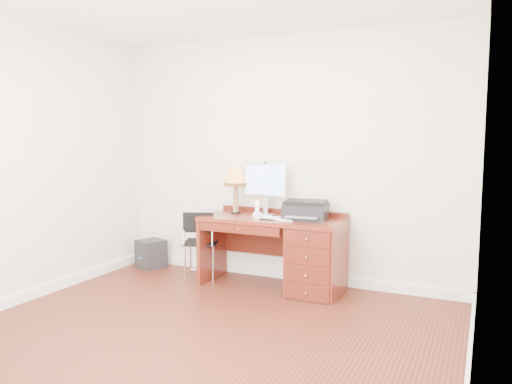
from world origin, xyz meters
The scene contains 12 objects.
ground centered at (0.00, 0.00, 0.00)m, with size 4.00×4.00×0.00m, color #3E160E.
room_shell centered at (0.00, 0.63, 0.05)m, with size 4.00×4.00×4.00m.
desk centered at (0.32, 1.40, 0.41)m, with size 1.50×0.67×0.75m.
monitor centered at (-0.15, 1.54, 1.10)m, with size 0.49×0.16×0.56m.
keyboard centered at (0.07, 1.33, 0.76)m, with size 0.45×0.13×0.02m, color white.
mouse_pad centered at (0.01, 1.30, 0.76)m, with size 0.20×0.20×0.04m.
printer centered at (0.35, 1.45, 0.85)m, with size 0.47×0.39×0.19m.
leg_lamp centered at (-0.48, 1.50, 1.13)m, with size 0.25×0.25×0.52m.
phone centered at (-0.20, 1.45, 0.80)m, with size 0.09×0.09×0.17m.
pen_cup centered at (0.27, 1.60, 0.80)m, with size 0.08×0.08×0.10m, color black.
chair centered at (-0.85, 1.30, 0.47)m, with size 0.47×0.48×0.78m.
equipment_box centered at (-1.66, 1.50, 0.17)m, with size 0.29×0.29×0.34m, color black.
Camera 1 is at (2.04, -3.39, 1.60)m, focal length 35.00 mm.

